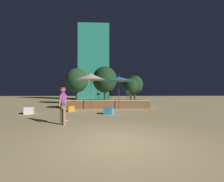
{
  "coord_description": "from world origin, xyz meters",
  "views": [
    {
      "loc": [
        -0.41,
        -4.44,
        1.48
      ],
      "look_at": [
        0.0,
        4.57,
        1.58
      ],
      "focal_mm": 24.0,
      "sensor_mm": 36.0,
      "label": 1
    }
  ],
  "objects_px": {
    "bistro_chair_0": "(110,94)",
    "background_tree_3": "(131,86)",
    "bistro_chair_2": "(128,94)",
    "frisbee_disc": "(66,120)",
    "background_tree_0": "(135,85)",
    "patio_umbrella_0": "(119,79)",
    "bistro_chair_1": "(98,94)",
    "patio_umbrella_1": "(91,77)",
    "cube_seat_2": "(71,109)",
    "background_tree_1": "(77,80)",
    "person_0": "(63,104)",
    "cube_seat_0": "(29,111)",
    "cube_seat_1": "(109,111)",
    "background_tree_2": "(105,80)"
  },
  "relations": [
    {
      "from": "bistro_chair_0",
      "to": "background_tree_3",
      "type": "distance_m",
      "value": 8.57
    },
    {
      "from": "bistro_chair_2",
      "to": "frisbee_disc",
      "type": "relative_size",
      "value": 3.91
    },
    {
      "from": "bistro_chair_0",
      "to": "background_tree_0",
      "type": "xyz_separation_m",
      "value": [
        4.63,
        10.92,
        1.54
      ]
    },
    {
      "from": "patio_umbrella_0",
      "to": "bistro_chair_1",
      "type": "xyz_separation_m",
      "value": [
        -1.98,
        2.54,
        -1.38
      ]
    },
    {
      "from": "bistro_chair_2",
      "to": "background_tree_0",
      "type": "relative_size",
      "value": 0.2
    },
    {
      "from": "bistro_chair_2",
      "to": "patio_umbrella_1",
      "type": "bearing_deg",
      "value": 45.95
    },
    {
      "from": "bistro_chair_0",
      "to": "bistro_chair_1",
      "type": "distance_m",
      "value": 1.7
    },
    {
      "from": "cube_seat_2",
      "to": "background_tree_1",
      "type": "height_order",
      "value": "background_tree_1"
    },
    {
      "from": "patio_umbrella_1",
      "to": "person_0",
      "type": "bearing_deg",
      "value": -96.57
    },
    {
      "from": "patio_umbrella_0",
      "to": "background_tree_0",
      "type": "relative_size",
      "value": 0.67
    },
    {
      "from": "frisbee_disc",
      "to": "patio_umbrella_0",
      "type": "bearing_deg",
      "value": 58.54
    },
    {
      "from": "bistro_chair_2",
      "to": "background_tree_3",
      "type": "distance_m",
      "value": 7.85
    },
    {
      "from": "cube_seat_0",
      "to": "bistro_chair_2",
      "type": "bearing_deg",
      "value": 29.93
    },
    {
      "from": "bistro_chair_2",
      "to": "frisbee_disc",
      "type": "bearing_deg",
      "value": 76.16
    },
    {
      "from": "cube_seat_1",
      "to": "background_tree_0",
      "type": "relative_size",
      "value": 0.16
    },
    {
      "from": "frisbee_disc",
      "to": "background_tree_3",
      "type": "distance_m",
      "value": 15.93
    },
    {
      "from": "patio_umbrella_0",
      "to": "bistro_chair_1",
      "type": "height_order",
      "value": "patio_umbrella_0"
    },
    {
      "from": "bistro_chair_1",
      "to": "background_tree_3",
      "type": "bearing_deg",
      "value": -159.17
    },
    {
      "from": "patio_umbrella_0",
      "to": "frisbee_disc",
      "type": "bearing_deg",
      "value": -121.46
    },
    {
      "from": "cube_seat_2",
      "to": "person_0",
      "type": "distance_m",
      "value": 5.01
    },
    {
      "from": "cube_seat_0",
      "to": "background_tree_0",
      "type": "bearing_deg",
      "value": 55.49
    },
    {
      "from": "background_tree_2",
      "to": "background_tree_3",
      "type": "distance_m",
      "value": 4.06
    },
    {
      "from": "cube_seat_0",
      "to": "background_tree_3",
      "type": "distance_m",
      "value": 15.23
    },
    {
      "from": "patio_umbrella_0",
      "to": "background_tree_2",
      "type": "bearing_deg",
      "value": 97.99
    },
    {
      "from": "frisbee_disc",
      "to": "background_tree_1",
      "type": "distance_m",
      "value": 12.54
    },
    {
      "from": "cube_seat_0",
      "to": "bistro_chair_0",
      "type": "distance_m",
      "value": 7.2
    },
    {
      "from": "patio_umbrella_1",
      "to": "background_tree_0",
      "type": "relative_size",
      "value": 0.72
    },
    {
      "from": "person_0",
      "to": "bistro_chair_1",
      "type": "xyz_separation_m",
      "value": [
        1.19,
        9.01,
        0.36
      ]
    },
    {
      "from": "background_tree_2",
      "to": "background_tree_0",
      "type": "bearing_deg",
      "value": 30.37
    },
    {
      "from": "background_tree_2",
      "to": "background_tree_1",
      "type": "bearing_deg",
      "value": -144.68
    },
    {
      "from": "person_0",
      "to": "bistro_chair_0",
      "type": "xyz_separation_m",
      "value": [
        2.43,
        7.84,
        0.36
      ]
    },
    {
      "from": "patio_umbrella_1",
      "to": "bistro_chair_0",
      "type": "distance_m",
      "value": 2.84
    },
    {
      "from": "bistro_chair_1",
      "to": "background_tree_1",
      "type": "relative_size",
      "value": 0.19
    },
    {
      "from": "frisbee_disc",
      "to": "background_tree_0",
      "type": "height_order",
      "value": "background_tree_0"
    },
    {
      "from": "bistro_chair_0",
      "to": "cube_seat_1",
      "type": "bearing_deg",
      "value": -49.55
    },
    {
      "from": "bistro_chair_0",
      "to": "background_tree_0",
      "type": "height_order",
      "value": "background_tree_0"
    },
    {
      "from": "cube_seat_0",
      "to": "bistro_chair_1",
      "type": "bearing_deg",
      "value": 49.87
    },
    {
      "from": "cube_seat_0",
      "to": "background_tree_3",
      "type": "height_order",
      "value": "background_tree_3"
    },
    {
      "from": "bistro_chair_0",
      "to": "background_tree_3",
      "type": "xyz_separation_m",
      "value": [
        3.39,
        7.78,
        1.16
      ]
    },
    {
      "from": "background_tree_3",
      "to": "bistro_chair_0",
      "type": "bearing_deg",
      "value": -113.56
    },
    {
      "from": "frisbee_disc",
      "to": "background_tree_2",
      "type": "height_order",
      "value": "background_tree_2"
    },
    {
      "from": "patio_umbrella_0",
      "to": "background_tree_2",
      "type": "relative_size",
      "value": 0.55
    },
    {
      "from": "cube_seat_0",
      "to": "frisbee_disc",
      "type": "xyz_separation_m",
      "value": [
        3.19,
        -2.6,
        -0.22
      ]
    },
    {
      "from": "cube_seat_2",
      "to": "background_tree_3",
      "type": "bearing_deg",
      "value": 58.55
    },
    {
      "from": "bistro_chair_2",
      "to": "background_tree_2",
      "type": "bearing_deg",
      "value": -54.32
    },
    {
      "from": "patio_umbrella_0",
      "to": "bistro_chair_0",
      "type": "xyz_separation_m",
      "value": [
        -0.75,
        1.37,
        -1.38
      ]
    },
    {
      "from": "person_0",
      "to": "bistro_chair_0",
      "type": "relative_size",
      "value": 1.91
    },
    {
      "from": "patio_umbrella_1",
      "to": "frisbee_disc",
      "type": "relative_size",
      "value": 13.9
    },
    {
      "from": "cube_seat_0",
      "to": "cube_seat_2",
      "type": "height_order",
      "value": "cube_seat_0"
    },
    {
      "from": "cube_seat_0",
      "to": "background_tree_0",
      "type": "height_order",
      "value": "background_tree_0"
    }
  ]
}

